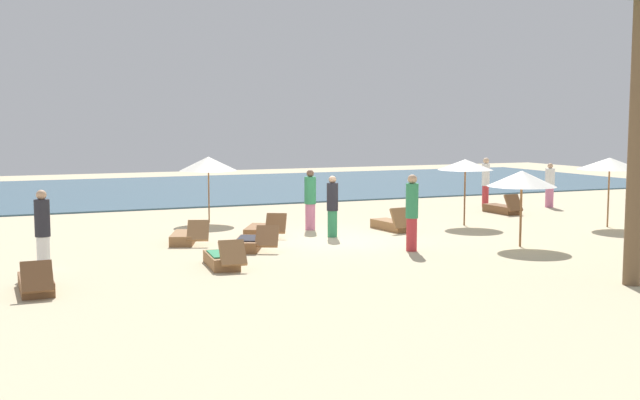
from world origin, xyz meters
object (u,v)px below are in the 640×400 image
umbrella_3 (522,179)px  person_5 (332,206)px  umbrella_1 (610,164)px  person_1 (550,185)px  person_0 (486,181)px  person_3 (310,200)px  lounger_4 (222,259)px  umbrella_0 (208,164)px  umbrella_2 (465,165)px  lounger_5 (185,237)px  lounger_0 (503,209)px  person_4 (412,212)px  lounger_1 (260,230)px  lounger_6 (393,225)px  person_2 (43,230)px  lounger_3 (36,284)px  lounger_2 (250,243)px

umbrella_3 → person_5: (-3.89, 3.50, -0.91)m
umbrella_1 → person_1: umbrella_1 is taller
person_0 → person_3: (-8.57, -3.17, -0.06)m
lounger_4 → person_0: (12.70, 7.98, 0.81)m
umbrella_0 → umbrella_2: size_ratio=1.02×
lounger_5 → person_3: (4.13, 1.11, 0.76)m
lounger_0 → person_1: bearing=18.2°
umbrella_3 → person_4: (-2.99, 0.52, -0.79)m
lounger_1 → person_1: person_1 is taller
person_3 → lounger_5: bearing=-164.9°
lounger_6 → person_0: (6.30, 4.23, 0.81)m
person_4 → lounger_0: bearing=39.4°
umbrella_3 → lounger_6: (-1.65, 4.04, -1.63)m
umbrella_1 → lounger_0: bearing=101.4°
lounger_4 → person_2: bearing=165.3°
lounger_5 → person_5: 4.25m
umbrella_3 → person_2: bearing=173.8°
person_4 → lounger_4: bearing=-177.4°
lounger_3 → lounger_4: (4.07, 1.12, 0.01)m
umbrella_2 → person_4: 5.43m
umbrella_0 → lounger_3: bearing=-123.5°
umbrella_1 → person_1: size_ratio=1.28×
lounger_0 → lounger_1: 9.95m
lounger_2 → lounger_5: lounger_5 is taller
umbrella_0 → lounger_3: size_ratio=1.28×
umbrella_0 → person_3: bearing=-49.5°
person_3 → umbrella_1: bearing=-19.1°
lounger_0 → umbrella_1: bearing=-78.6°
lounger_3 → person_2: size_ratio=0.93×
umbrella_2 → person_3: bearing=168.7°
lounger_4 → lounger_1: bearing=61.1°
umbrella_2 → lounger_2: 8.12m
lounger_2 → lounger_5: 2.13m
umbrella_1 → person_5: umbrella_1 is taller
lounger_3 → lounger_4: lounger_3 is taller
lounger_6 → umbrella_3: bearing=-67.8°
lounger_5 → person_2: person_2 is taller
lounger_5 → person_0: (12.70, 4.28, 0.82)m
lounger_5 → person_4: (5.06, -3.47, 0.84)m
lounger_1 → person_4: bearing=-54.9°
umbrella_2 → lounger_6: size_ratio=1.24×
lounger_2 → lounger_1: bearing=65.3°
umbrella_3 → lounger_0: bearing=57.4°
person_0 → umbrella_0: bearing=-178.2°
lounger_1 → person_4: size_ratio=0.90×
lounger_4 → person_1: 16.44m
umbrella_1 → person_4: size_ratio=1.11×
lounger_0 → person_0: person_0 is taller
umbrella_1 → person_0: bearing=92.1°
person_3 → person_4: size_ratio=0.94×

